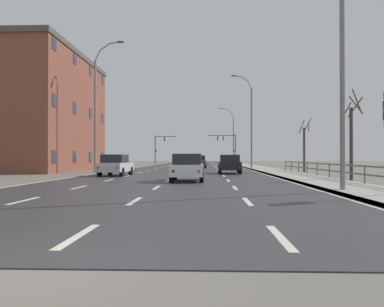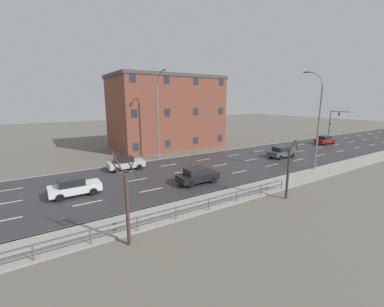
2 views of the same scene
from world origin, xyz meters
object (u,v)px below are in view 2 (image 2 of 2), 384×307
at_px(car_near_right, 197,175).
at_px(car_far_right, 74,187).
at_px(street_lamp_midground, 318,123).
at_px(car_near_left, 126,163).
at_px(brick_building, 166,112).
at_px(street_lamp_left_bank, 158,117).
at_px(car_distant, 325,140).
at_px(traffic_signal_left, 333,119).
at_px(car_far_left, 282,152).

bearing_deg(car_near_right, car_far_right, -105.19).
relative_size(street_lamp_midground, car_near_right, 2.70).
relative_size(car_near_left, car_near_right, 1.01).
distance_m(car_near_right, brick_building, 21.71).
relative_size(street_lamp_left_bank, brick_building, 0.64).
bearing_deg(car_distant, street_lamp_left_bank, -99.38).
xyz_separation_m(traffic_signal_left, car_near_right, (11.34, -44.75, -2.89)).
relative_size(street_lamp_midground, car_distant, 2.69).
bearing_deg(street_lamp_midground, car_far_right, -104.37).
height_order(car_far_left, car_far_right, same).
distance_m(street_lamp_midground, car_distant, 20.65).
bearing_deg(street_lamp_midground, car_distant, 116.47).
distance_m(street_lamp_midground, traffic_signal_left, 34.08).
bearing_deg(brick_building, car_far_right, -46.10).
xyz_separation_m(street_lamp_midground, car_far_left, (-6.14, 2.23, -4.65)).
relative_size(street_lamp_midground, car_far_right, 2.71).
distance_m(street_lamp_midground, car_near_left, 22.27).
relative_size(car_distant, car_near_right, 1.01).
bearing_deg(car_near_right, traffic_signal_left, 104.96).
distance_m(car_far_left, brick_building, 20.06).
height_order(car_far_left, brick_building, brick_building).
relative_size(traffic_signal_left, brick_building, 0.31).
distance_m(traffic_signal_left, car_near_right, 46.25).
distance_m(car_far_left, car_far_right, 26.79).
bearing_deg(traffic_signal_left, brick_building, -102.76).
xyz_separation_m(traffic_signal_left, car_near_left, (2.73, -48.98, -2.89)).
height_order(traffic_signal_left, car_far_left, traffic_signal_left).
relative_size(car_near_right, car_far_right, 1.00).
height_order(street_lamp_left_bank, car_distant, street_lamp_left_bank).
distance_m(car_distant, car_far_left, 16.04).
bearing_deg(car_near_right, street_lamp_midground, 77.57).
bearing_deg(car_far_left, car_near_left, -104.44).
relative_size(car_distant, brick_building, 0.23).
height_order(car_far_right, brick_building, brick_building).
distance_m(car_near_right, car_far_right, 10.97).
bearing_deg(car_far_left, car_distant, 101.42).
bearing_deg(car_near_right, car_near_left, -153.11).
height_order(car_distant, brick_building, brick_building).
height_order(traffic_signal_left, car_distant, traffic_signal_left).
xyz_separation_m(street_lamp_left_bank, car_near_right, (11.61, -1.51, -4.88)).
bearing_deg(street_lamp_midground, traffic_signal_left, 115.44).
xyz_separation_m(street_lamp_left_bank, brick_building, (-8.28, 5.49, 0.29)).
xyz_separation_m(car_distant, car_far_left, (2.83, -15.78, 0.00)).
bearing_deg(brick_building, car_distant, 60.44).
distance_m(street_lamp_left_bank, car_near_right, 12.69).
bearing_deg(brick_building, street_lamp_left_bank, -33.54).
relative_size(traffic_signal_left, car_far_left, 1.37).
xyz_separation_m(traffic_signal_left, car_distant, (5.65, -12.72, -2.89)).
height_order(car_near_left, car_far_right, same).
relative_size(street_lamp_midground, car_near_left, 2.67).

